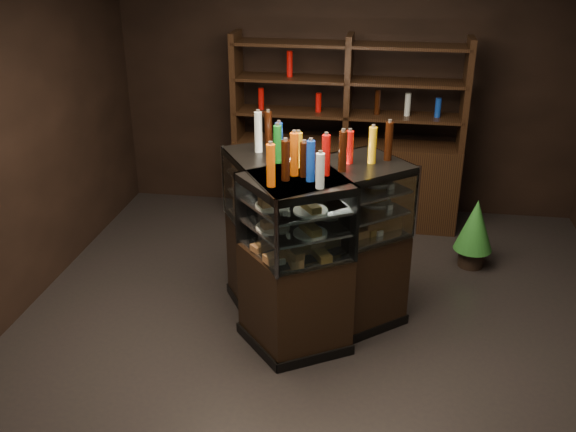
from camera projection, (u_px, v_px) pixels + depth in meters
The scene contains 7 objects.
ground at pixel (323, 325), 5.20m from camera, with size 5.00×5.00×0.00m, color black.
room_shell at pixel (329, 87), 4.41m from camera, with size 5.02×5.02×3.01m.
display_case at pixel (305, 275), 5.02m from camera, with size 1.58×1.39×1.36m.
food_display at pixel (305, 213), 4.80m from camera, with size 1.19×1.08×0.42m.
bottles_top at pixel (306, 149), 4.60m from camera, with size 1.02×0.94×0.30m.
potted_conifer at pixel (475, 224), 5.94m from camera, with size 0.36×0.36×0.76m.
back_shelving at pixel (345, 169), 6.80m from camera, with size 2.37×0.46×2.00m.
Camera 1 is at (0.37, -4.38, 2.94)m, focal length 40.00 mm.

